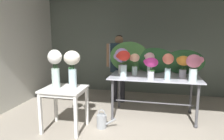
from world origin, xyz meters
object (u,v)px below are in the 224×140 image
vase_blush_tulips (150,61)px  watering_can (102,121)px  vase_scarlet_roses (123,60)px  vase_cream_lisianthus_tall (72,64)px  vase_coral_dahlias (168,64)px  vase_white_roses_tall (55,66)px  display_table_glass (154,83)px  florist (119,61)px  side_table_white (64,94)px  vase_peach_ranunculus (135,62)px  vase_lilac_peonies (122,58)px  vase_rosy_freesia (194,65)px  vase_sunset_carnations (183,64)px  vase_magenta_snapdragons (151,65)px

vase_blush_tulips → watering_can: vase_blush_tulips is taller
vase_scarlet_roses → vase_cream_lisianthus_tall: 0.99m
vase_coral_dahlias → vase_white_roses_tall: vase_white_roses_tall is taller
display_table_glass → vase_cream_lisianthus_tall: 1.65m
vase_coral_dahlias → vase_scarlet_roses: vase_scarlet_roses is taller
florist → vase_coral_dahlias: size_ratio=3.38×
side_table_white → florist: size_ratio=0.46×
display_table_glass → vase_blush_tulips: (-0.11, 0.14, 0.42)m
vase_peach_ranunculus → vase_lilac_peonies: size_ratio=0.82×
vase_lilac_peonies → vase_cream_lisianthus_tall: bearing=-126.9°
vase_white_roses_tall → side_table_white: bearing=0.2°
display_table_glass → watering_can: 1.27m
vase_rosy_freesia → vase_sunset_carnations: bearing=112.4°
vase_magenta_snapdragons → vase_peach_ranunculus: size_ratio=0.92×
vase_magenta_snapdragons → vase_rosy_freesia: 0.73m
watering_can → florist: bearing=88.7°
vase_rosy_freesia → vase_sunset_carnations: (-0.14, 0.34, -0.03)m
florist → vase_blush_tulips: 0.95m
vase_peach_ranunculus → vase_lilac_peonies: vase_lilac_peonies is taller
vase_cream_lisianthus_tall → vase_peach_ranunculus: bearing=40.5°
vase_blush_tulips → vase_peach_ranunculus: vase_blush_tulips is taller
vase_magenta_snapdragons → vase_lilac_peonies: 0.74m
florist → vase_cream_lisianthus_tall: size_ratio=2.54×
vase_cream_lisianthus_tall → side_table_white: bearing=-157.6°
vase_peach_ranunculus → watering_can: (-0.49, -0.71, -0.98)m
display_table_glass → florist: florist is taller
vase_lilac_peonies → vase_sunset_carnations: bearing=-2.9°
vase_blush_tulips → vase_white_roses_tall: 1.85m
vase_lilac_peonies → vase_peach_ranunculus: bearing=-17.6°
vase_cream_lisianthus_tall → vase_sunset_carnations: bearing=24.4°
vase_sunset_carnations → vase_cream_lisianthus_tall: size_ratio=0.64×
vase_magenta_snapdragons → vase_scarlet_roses: vase_scarlet_roses is taller
side_table_white → vase_rosy_freesia: bearing=14.9°
vase_scarlet_roses → display_table_glass: bearing=20.0°
vase_peach_ranunculus → vase_rosy_freesia: bearing=-16.3°
vase_blush_tulips → watering_can: bearing=-132.1°
vase_coral_dahlias → watering_can: 1.56m
side_table_white → vase_scarlet_roses: size_ratio=1.46×
vase_peach_ranunculus → vase_rosy_freesia: size_ratio=0.92×
vase_sunset_carnations → vase_cream_lisianthus_tall: bearing=-155.6°
vase_magenta_snapdragons → vase_white_roses_tall: size_ratio=0.62×
vase_coral_dahlias → vase_cream_lisianthus_tall: bearing=-160.8°
vase_scarlet_roses → side_table_white: bearing=-143.4°
side_table_white → florist: bearing=68.0°
vase_scarlet_roses → vase_cream_lisianthus_tall: vase_cream_lisianthus_tall is taller
vase_white_roses_tall → vase_cream_lisianthus_tall: vase_white_roses_tall is taller
vase_scarlet_roses → vase_lilac_peonies: (-0.09, 0.29, 0.01)m
vase_white_roses_tall → vase_cream_lisianthus_tall: bearing=12.0°
vase_magenta_snapdragons → display_table_glass: bearing=79.8°
vase_blush_tulips → vase_magenta_snapdragons: 0.48m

